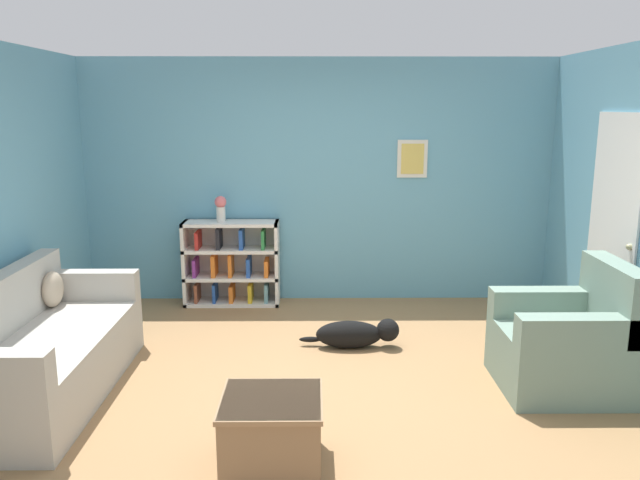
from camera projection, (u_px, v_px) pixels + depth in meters
name	position (u px, v px, depth m)	size (l,w,h in m)	color
ground_plane	(320.00, 384.00, 4.81)	(14.00, 14.00, 0.00)	#997047
wall_back	(319.00, 181.00, 6.74)	(5.60, 0.13, 2.60)	#609EB7
couch	(40.00, 354.00, 4.55)	(0.84, 1.97, 0.89)	#ADA89E
bookshelf	(232.00, 264.00, 6.70)	(1.01, 0.33, 0.90)	silver
recliner_chair	(569.00, 343.00, 4.68)	(0.91, 0.84, 0.97)	gray
coffee_table	(272.00, 430.00, 3.66)	(0.59, 0.55, 0.43)	#846647
dog	(356.00, 334.00, 5.51)	(0.89, 0.22, 0.26)	black
vase	(221.00, 207.00, 6.55)	(0.12, 0.12, 0.27)	silver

